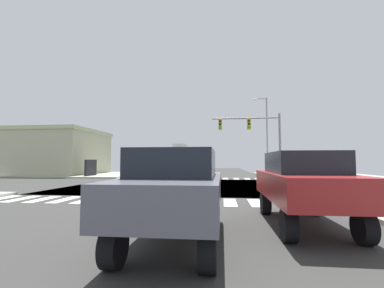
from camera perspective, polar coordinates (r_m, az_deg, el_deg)
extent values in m
cube|color=#343432|center=(18.50, -2.82, -8.83)|extent=(14.00, 90.00, 0.05)
cube|color=#343432|center=(18.50, -2.82, -8.83)|extent=(90.00, 12.00, 0.05)
cube|color=#A09B91|center=(31.86, 24.94, -6.15)|extent=(12.00, 12.00, 0.14)
cube|color=#9DA28D|center=(34.17, -21.55, -6.04)|extent=(12.00, 12.00, 0.14)
cube|color=white|center=(14.67, -35.58, -9.40)|extent=(0.50, 2.00, 0.01)
cube|color=white|center=(14.03, -32.50, -9.81)|extent=(0.50, 2.00, 0.01)
cube|color=white|center=(13.43, -29.12, -10.21)|extent=(0.50, 2.00, 0.01)
cube|color=white|center=(12.88, -25.43, -10.62)|extent=(0.50, 2.00, 0.01)
cube|color=white|center=(12.39, -21.43, -11.01)|extent=(0.50, 2.00, 0.01)
cube|color=white|center=(11.97, -17.10, -11.38)|extent=(0.50, 2.00, 0.01)
cube|color=white|center=(11.61, -12.48, -11.69)|extent=(0.50, 2.00, 0.01)
cube|color=white|center=(11.33, -7.58, -11.95)|extent=(0.50, 2.00, 0.01)
cube|color=white|center=(11.14, -2.47, -12.12)|extent=(0.50, 2.00, 0.01)
cube|color=white|center=(11.03, 2.79, -12.20)|extent=(0.50, 2.00, 0.01)
cube|color=white|center=(11.01, 8.11, -12.19)|extent=(0.50, 2.00, 0.01)
cube|color=white|center=(11.09, 13.39, -12.07)|extent=(0.50, 2.00, 0.01)
cube|color=white|center=(11.25, 18.57, -11.85)|extent=(0.50, 2.00, 0.01)
cube|color=white|center=(11.50, 23.54, -11.56)|extent=(0.50, 2.00, 0.01)
cube|color=white|center=(27.32, -14.51, -6.98)|extent=(0.50, 2.00, 0.01)
cube|color=white|center=(26.98, -12.51, -7.05)|extent=(0.50, 2.00, 0.01)
cube|color=white|center=(26.67, -10.47, -7.12)|extent=(0.50, 2.00, 0.01)
cube|color=white|center=(26.40, -8.37, -7.18)|extent=(0.50, 2.00, 0.01)
cube|color=white|center=(26.17, -6.24, -7.23)|extent=(0.50, 2.00, 0.01)
cube|color=white|center=(25.97, -4.07, -7.27)|extent=(0.50, 2.00, 0.01)
cube|color=white|center=(25.81, -1.86, -7.30)|extent=(0.50, 2.00, 0.01)
cube|color=white|center=(25.68, 0.36, -7.31)|extent=(0.50, 2.00, 0.01)
cube|color=white|center=(25.60, 2.61, -7.32)|extent=(0.50, 2.00, 0.01)
cube|color=white|center=(25.55, 4.86, -7.32)|extent=(0.50, 2.00, 0.01)
cube|color=white|center=(25.54, 7.13, -7.31)|extent=(0.50, 2.00, 0.01)
cube|color=white|center=(25.57, 9.38, -7.28)|extent=(0.50, 2.00, 0.01)
cube|color=white|center=(25.64, 11.63, -7.25)|extent=(0.50, 2.00, 0.01)
cube|color=white|center=(25.75, 13.87, -7.20)|extent=(0.50, 2.00, 0.01)
cylinder|color=gray|center=(25.69, 18.22, -0.42)|extent=(0.20, 0.20, 6.02)
cylinder|color=gray|center=(25.51, 11.29, 5.39)|extent=(6.15, 0.14, 0.14)
cube|color=yellow|center=(25.46, 12.00, 4.17)|extent=(0.32, 0.40, 1.00)
sphere|color=black|center=(25.26, 12.04, 4.94)|extent=(0.22, 0.22, 0.22)
sphere|color=black|center=(25.22, 12.05, 4.24)|extent=(0.22, 0.22, 0.22)
sphere|color=green|center=(25.18, 12.06, 3.54)|extent=(0.22, 0.22, 0.22)
cube|color=yellow|center=(25.34, 6.02, 4.14)|extent=(0.32, 0.40, 1.00)
sphere|color=black|center=(25.14, 6.01, 4.92)|extent=(0.22, 0.22, 0.22)
sphere|color=black|center=(25.10, 6.01, 4.22)|extent=(0.22, 0.22, 0.22)
sphere|color=green|center=(25.06, 6.02, 3.52)|extent=(0.22, 0.22, 0.22)
cylinder|color=gray|center=(33.49, 15.69, 1.65)|extent=(0.16, 0.16, 9.32)
cylinder|color=gray|center=(34.10, 14.38, 9.30)|extent=(1.40, 0.10, 0.10)
ellipsoid|color=silver|center=(34.00, 13.20, 9.24)|extent=(0.60, 0.32, 0.20)
cube|color=#B0AF90|center=(37.34, -28.85, -1.90)|extent=(12.78, 9.61, 4.98)
cube|color=#B0BD8D|center=(37.50, -28.72, 2.21)|extent=(13.08, 9.91, 0.40)
cube|color=black|center=(29.99, -20.75, -4.84)|extent=(0.24, 2.20, 1.80)
cylinder|color=black|center=(7.27, -7.13, -13.97)|extent=(0.26, 0.68, 0.68)
cylinder|color=black|center=(7.09, 4.63, -14.26)|extent=(0.26, 0.68, 0.68)
cylinder|color=black|center=(4.56, -16.33, -20.16)|extent=(0.26, 0.68, 0.68)
cylinder|color=black|center=(4.25, 3.32, -21.55)|extent=(0.26, 0.68, 0.68)
cube|color=#595A68|center=(5.61, -3.36, -10.15)|extent=(1.80, 4.30, 0.66)
cube|color=black|center=(5.58, -3.34, -4.01)|extent=(1.55, 2.24, 0.54)
cylinder|color=black|center=(57.17, 2.16, -4.96)|extent=(0.26, 0.68, 0.68)
cylinder|color=black|center=(57.30, 0.72, -4.95)|extent=(0.26, 0.68, 0.68)
cylinder|color=black|center=(60.09, 2.37, -4.89)|extent=(0.26, 0.68, 0.68)
cylinder|color=black|center=(60.21, 1.00, -4.89)|extent=(0.26, 0.68, 0.68)
cube|color=navy|center=(58.68, 1.56, -4.27)|extent=(1.80, 4.30, 0.66)
cube|color=black|center=(58.67, 1.56, -3.68)|extent=(1.55, 2.24, 0.54)
cylinder|color=black|center=(8.84, 15.37, -12.02)|extent=(0.26, 0.68, 0.68)
cylinder|color=black|center=(9.17, 24.48, -11.52)|extent=(0.26, 0.68, 0.68)
cylinder|color=black|center=(6.01, 19.88, -15.98)|extent=(0.26, 0.68, 0.68)
cylinder|color=black|center=(6.49, 32.78, -14.69)|extent=(0.26, 0.68, 0.68)
cube|color=maroon|center=(7.49, 22.55, -8.24)|extent=(1.80, 4.30, 0.66)
cube|color=black|center=(7.47, 22.44, -3.65)|extent=(1.55, 2.24, 0.54)
cylinder|color=black|center=(47.63, -2.05, -5.15)|extent=(0.26, 0.80, 0.80)
cylinder|color=black|center=(47.95, -4.33, -5.13)|extent=(0.26, 0.80, 0.80)
cylinder|color=black|center=(52.48, -1.26, -5.01)|extent=(0.26, 0.80, 0.80)
cylinder|color=black|center=(52.77, -3.34, -5.00)|extent=(0.26, 0.80, 0.80)
cube|color=black|center=(50.18, -2.72, -3.76)|extent=(2.40, 7.20, 1.49)
cube|color=white|center=(51.28, -2.52, -1.50)|extent=(2.30, 4.18, 2.56)
cube|color=black|center=(48.07, -3.12, -2.00)|extent=(2.11, 2.02, 1.49)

